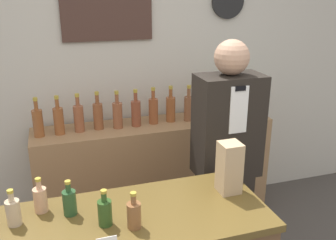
{
  "coord_description": "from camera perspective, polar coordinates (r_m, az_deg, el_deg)",
  "views": [
    {
      "loc": [
        -0.61,
        -1.1,
        2.0
      ],
      "look_at": [
        0.09,
        1.1,
        1.18
      ],
      "focal_mm": 40.0,
      "sensor_mm": 36.0,
      "label": 1
    }
  ],
  "objects": [
    {
      "name": "shelf_bottle_2",
      "position": [
        3.0,
        -13.44,
        0.37
      ],
      "size": [
        0.08,
        0.08,
        0.31
      ],
      "color": "brown",
      "rests_on": "back_shelf"
    },
    {
      "name": "shelf_bottle_9",
      "position": [
        3.22,
        5.64,
        2.19
      ],
      "size": [
        0.08,
        0.08,
        0.31
      ],
      "color": "brown",
      "rests_on": "back_shelf"
    },
    {
      "name": "shelf_bottle_7",
      "position": [
        3.14,
        0.41,
        1.81
      ],
      "size": [
        0.08,
        0.08,
        0.31
      ],
      "color": "brown",
      "rests_on": "back_shelf"
    },
    {
      "name": "shelf_bottle_0",
      "position": [
        2.98,
        -19.21,
        -0.3
      ],
      "size": [
        0.08,
        0.08,
        0.31
      ],
      "color": "brown",
      "rests_on": "back_shelf"
    },
    {
      "name": "counter_bottle_1",
      "position": [
        2.02,
        -18.87,
        -11.31
      ],
      "size": [
        0.07,
        0.07,
        0.19
      ],
      "color": "tan",
      "rests_on": "display_counter"
    },
    {
      "name": "shelf_bottle_5",
      "position": [
        3.05,
        -4.9,
        1.17
      ],
      "size": [
        0.08,
        0.08,
        0.31
      ],
      "color": "brown",
      "rests_on": "back_shelf"
    },
    {
      "name": "shelf_bottle_3",
      "position": [
        3.02,
        -10.61,
        0.74
      ],
      "size": [
        0.08,
        0.08,
        0.31
      ],
      "color": "brown",
      "rests_on": "back_shelf"
    },
    {
      "name": "shelf_bottle_6",
      "position": [
        3.1,
        -2.25,
        1.54
      ],
      "size": [
        0.08,
        0.08,
        0.31
      ],
      "color": "brown",
      "rests_on": "back_shelf"
    },
    {
      "name": "counter_bottle_3",
      "position": [
        1.84,
        -9.59,
        -13.62
      ],
      "size": [
        0.07,
        0.07,
        0.19
      ],
      "color": "#2D4C20",
      "rests_on": "display_counter"
    },
    {
      "name": "shelf_bottle_4",
      "position": [
        3.02,
        -7.7,
        0.87
      ],
      "size": [
        0.08,
        0.08,
        0.31
      ],
      "color": "brown",
      "rests_on": "back_shelf"
    },
    {
      "name": "counter_bottle_2",
      "position": [
        1.95,
        -14.78,
        -11.95
      ],
      "size": [
        0.07,
        0.07,
        0.19
      ],
      "color": "#284B28",
      "rests_on": "display_counter"
    },
    {
      "name": "back_shelf",
      "position": [
        3.31,
        -1.92,
        -8.1
      ],
      "size": [
        1.99,
        0.42,
        0.93
      ],
      "color": "#9E754C",
      "rests_on": "ground_plane"
    },
    {
      "name": "shopkeeper",
      "position": [
        2.62,
        8.78,
        -6.77
      ],
      "size": [
        0.43,
        0.27,
        1.7
      ],
      "color": "black",
      "rests_on": "ground_plane"
    },
    {
      "name": "counter_bottle_0",
      "position": [
        1.96,
        -22.51,
        -12.77
      ],
      "size": [
        0.07,
        0.07,
        0.19
      ],
      "color": "tan",
      "rests_on": "display_counter"
    },
    {
      "name": "potted_plant",
      "position": [
        3.35,
        11.64,
        3.62
      ],
      "size": [
        0.26,
        0.26,
        0.33
      ],
      "color": "#B27047",
      "rests_on": "back_shelf"
    },
    {
      "name": "shelf_bottle_1",
      "position": [
        2.98,
        -16.32,
        0.01
      ],
      "size": [
        0.08,
        0.08,
        0.31
      ],
      "color": "brown",
      "rests_on": "back_shelf"
    },
    {
      "name": "shelf_bottle_8",
      "position": [
        3.17,
        3.16,
        1.92
      ],
      "size": [
        0.08,
        0.08,
        0.31
      ],
      "color": "brown",
      "rests_on": "back_shelf"
    },
    {
      "name": "paper_bag",
      "position": [
        2.08,
        9.33,
        -7.17
      ],
      "size": [
        0.12,
        0.12,
        0.29
      ],
      "color": "tan",
      "rests_on": "display_counter"
    },
    {
      "name": "back_wall",
      "position": [
        3.22,
        -6.45,
        7.89
      ],
      "size": [
        5.2,
        0.09,
        2.7
      ],
      "color": "beige",
      "rests_on": "ground_plane"
    },
    {
      "name": "counter_bottle_4",
      "position": [
        1.8,
        -5.21,
        -14.12
      ],
      "size": [
        0.07,
        0.07,
        0.19
      ],
      "color": "brown",
      "rests_on": "display_counter"
    },
    {
      "name": "shelf_bottle_10",
      "position": [
        3.28,
        8.11,
        2.4
      ],
      "size": [
        0.08,
        0.08,
        0.31
      ],
      "color": "brown",
      "rests_on": "back_shelf"
    }
  ]
}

